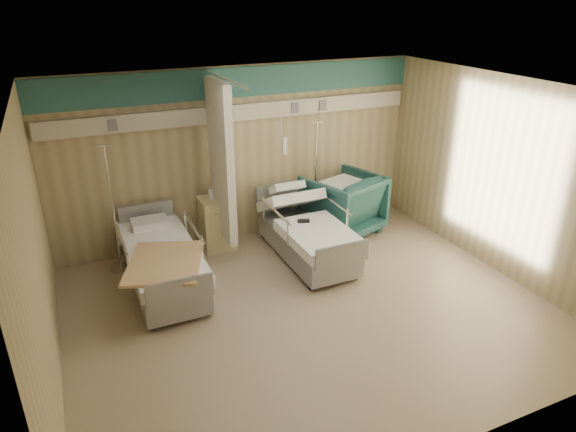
{
  "coord_description": "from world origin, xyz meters",
  "views": [
    {
      "loc": [
        -2.56,
        -5.02,
        3.82
      ],
      "look_at": [
        -0.03,
        0.6,
        1.1
      ],
      "focal_mm": 32.0,
      "sensor_mm": 36.0,
      "label": 1
    }
  ],
  "objects_px": {
    "bedside_cabinet": "(217,223)",
    "iv_stand_left": "(119,245)",
    "bed_right": "(307,239)",
    "visitor_armchair": "(343,204)",
    "bed_left": "(163,268)",
    "iv_stand_right": "(315,207)"
  },
  "relations": [
    {
      "from": "bedside_cabinet",
      "to": "iv_stand_left",
      "type": "distance_m",
      "value": 1.53
    },
    {
      "from": "bed_right",
      "to": "bedside_cabinet",
      "type": "xyz_separation_m",
      "value": [
        -1.15,
        0.9,
        0.11
      ]
    },
    {
      "from": "bedside_cabinet",
      "to": "visitor_armchair",
      "type": "xyz_separation_m",
      "value": [
        2.11,
        -0.3,
        0.09
      ]
    },
    {
      "from": "bedside_cabinet",
      "to": "iv_stand_left",
      "type": "relative_size",
      "value": 0.44
    },
    {
      "from": "visitor_armchair",
      "to": "iv_stand_left",
      "type": "bearing_deg",
      "value": -21.83
    },
    {
      "from": "visitor_armchair",
      "to": "iv_stand_left",
      "type": "relative_size",
      "value": 0.59
    },
    {
      "from": "bed_right",
      "to": "visitor_armchair",
      "type": "height_order",
      "value": "visitor_armchair"
    },
    {
      "from": "bed_left",
      "to": "bedside_cabinet",
      "type": "relative_size",
      "value": 2.54
    },
    {
      "from": "iv_stand_right",
      "to": "iv_stand_left",
      "type": "height_order",
      "value": "iv_stand_left"
    },
    {
      "from": "bed_right",
      "to": "visitor_armchair",
      "type": "distance_m",
      "value": 1.15
    },
    {
      "from": "bed_right",
      "to": "iv_stand_left",
      "type": "distance_m",
      "value": 2.8
    },
    {
      "from": "bed_right",
      "to": "iv_stand_left",
      "type": "bearing_deg",
      "value": 163.11
    },
    {
      "from": "bed_left",
      "to": "visitor_armchair",
      "type": "bearing_deg",
      "value": 10.74
    },
    {
      "from": "bed_left",
      "to": "iv_stand_right",
      "type": "bearing_deg",
      "value": 18.62
    },
    {
      "from": "bed_left",
      "to": "iv_stand_left",
      "type": "height_order",
      "value": "iv_stand_left"
    },
    {
      "from": "visitor_armchair",
      "to": "bedside_cabinet",
      "type": "bearing_deg",
      "value": -26.55
    },
    {
      "from": "visitor_armchair",
      "to": "iv_stand_right",
      "type": "height_order",
      "value": "iv_stand_right"
    },
    {
      "from": "bed_right",
      "to": "bed_left",
      "type": "relative_size",
      "value": 1.0
    },
    {
      "from": "bed_right",
      "to": "bedside_cabinet",
      "type": "distance_m",
      "value": 1.46
    },
    {
      "from": "bed_right",
      "to": "iv_stand_right",
      "type": "height_order",
      "value": "iv_stand_right"
    },
    {
      "from": "visitor_armchair",
      "to": "iv_stand_right",
      "type": "relative_size",
      "value": 0.61
    },
    {
      "from": "bed_right",
      "to": "iv_stand_left",
      "type": "xyz_separation_m",
      "value": [
        -2.68,
        0.81,
        0.08
      ]
    }
  ]
}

